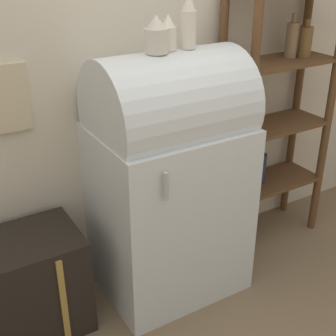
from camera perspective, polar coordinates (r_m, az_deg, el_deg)
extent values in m
plane|color=#7A664C|center=(2.69, 3.05, -16.42)|extent=(12.00, 12.00, 0.00)
cube|color=beige|center=(2.52, -3.74, 15.37)|extent=(7.00, 0.05, 2.70)
cube|color=silver|center=(2.57, 0.15, -5.11)|extent=(0.76, 0.59, 0.97)
cylinder|color=silver|center=(2.32, 0.17, 7.31)|extent=(0.74, 0.56, 0.56)
cylinder|color=#B7B7BC|center=(2.07, -0.27, -2.24)|extent=(0.02, 0.02, 0.14)
cube|color=black|center=(2.49, -18.65, -14.04)|extent=(0.72, 0.41, 0.54)
cube|color=#AD8942|center=(2.36, -12.59, -15.68)|extent=(0.03, 0.01, 0.48)
cylinder|color=brown|center=(2.68, 9.74, 3.19)|extent=(0.05, 0.05, 1.58)
cylinder|color=brown|center=(3.12, 18.90, 5.45)|extent=(0.05, 0.05, 1.58)
cylinder|color=brown|center=(2.88, 6.21, 5.07)|extent=(0.05, 0.05, 1.58)
cylinder|color=brown|center=(3.29, 15.32, 7.00)|extent=(0.05, 0.05, 1.58)
cube|color=brown|center=(3.14, 12.08, -1.61)|extent=(0.67, 0.31, 0.02)
cube|color=brown|center=(2.98, 12.79, 5.12)|extent=(0.67, 0.31, 0.02)
cube|color=brown|center=(2.87, 13.58, 12.49)|extent=(0.67, 0.31, 0.02)
cylinder|color=brown|center=(2.95, 16.41, 14.51)|extent=(0.08, 0.08, 0.18)
cylinder|color=brown|center=(2.93, 16.69, 16.62)|extent=(0.03, 0.03, 0.04)
cylinder|color=#23334C|center=(3.06, 11.17, -0.02)|extent=(0.07, 0.07, 0.20)
cylinder|color=#23334C|center=(3.01, 11.37, 2.07)|extent=(0.03, 0.03, 0.05)
cylinder|color=#7F6647|center=(2.93, 14.85, 14.83)|extent=(0.07, 0.07, 0.20)
cylinder|color=#7F6647|center=(2.91, 15.14, 17.24)|extent=(0.03, 0.03, 0.05)
cylinder|color=beige|center=(2.18, -1.43, 15.24)|extent=(0.11, 0.11, 0.11)
cone|color=beige|center=(2.17, -1.46, 17.42)|extent=(0.09, 0.09, 0.06)
cylinder|color=silver|center=(2.24, 0.08, 15.51)|extent=(0.08, 0.08, 0.11)
cone|color=silver|center=(2.23, 0.09, 17.58)|extent=(0.06, 0.06, 0.06)
cylinder|color=silver|center=(2.28, 2.48, 16.50)|extent=(0.08, 0.08, 0.17)
cone|color=silver|center=(2.26, 2.55, 19.80)|extent=(0.06, 0.06, 0.09)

